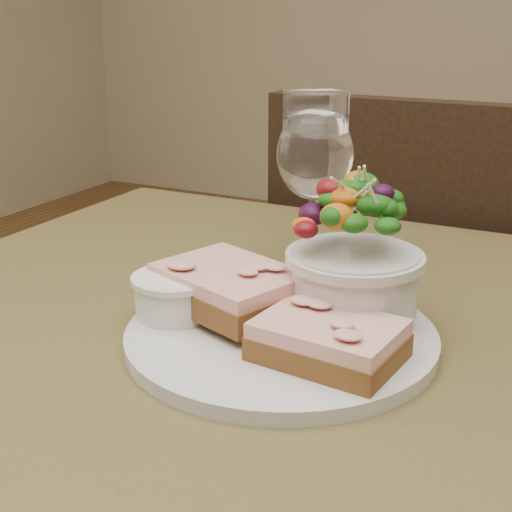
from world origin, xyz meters
The scene contains 9 objects.
cafe_table centered at (0.00, 0.00, 0.65)m, with size 0.80×0.80×0.75m.
chair_far centered at (0.01, 0.63, 0.29)m, with size 0.43×0.43×0.90m.
dinner_plate centered at (0.02, 0.00, 0.76)m, with size 0.26×0.26×0.01m, color silver.
sandwich_front centered at (0.08, -0.03, 0.78)m, with size 0.11×0.09×0.03m.
sandwich_back centered at (-0.03, 0.01, 0.79)m, with size 0.15×0.13×0.03m.
ramekin centered at (-0.07, -0.01, 0.78)m, with size 0.07×0.07×0.04m.
salad_bowl centered at (0.07, 0.04, 0.82)m, with size 0.11×0.11×0.13m.
garnish centered at (-0.03, 0.06, 0.77)m, with size 0.05×0.04×0.02m.
wine_glass centered at (-0.01, 0.15, 0.87)m, with size 0.08×0.08×0.18m.
Camera 1 is at (0.24, -0.49, 1.01)m, focal length 50.00 mm.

